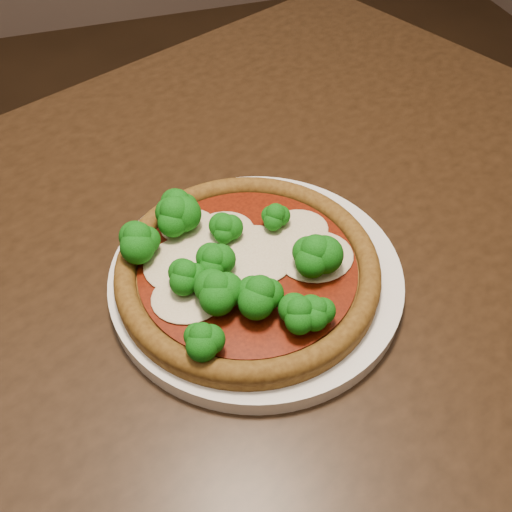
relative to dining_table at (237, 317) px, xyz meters
name	(u,v)px	position (x,y,z in m)	size (l,w,h in m)	color
floor	(136,438)	(-0.18, 0.21, -0.65)	(4.00, 4.00, 0.00)	black
dining_table	(237,317)	(0.00, 0.00, 0.00)	(1.37, 1.22, 0.75)	black
plate	(256,277)	(0.01, -0.04, 0.11)	(0.29, 0.29, 0.02)	white
pizza	(241,264)	(0.00, -0.04, 0.14)	(0.26, 0.26, 0.06)	brown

